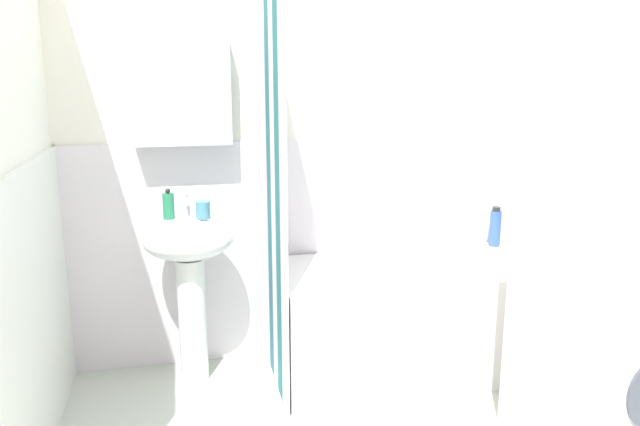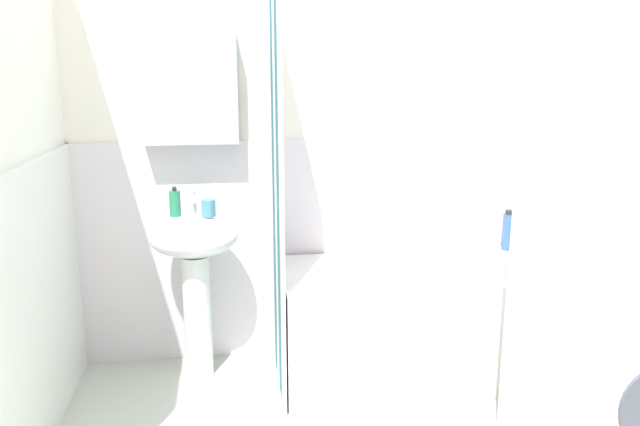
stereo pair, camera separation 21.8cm
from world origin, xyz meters
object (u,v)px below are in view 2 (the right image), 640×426
Objects in this scene: bathtub at (427,320)px; conditioner_bottle at (508,231)px; sink at (195,261)px; towel_folded at (399,271)px; soap_dispenser at (175,203)px; toothbrush_cup at (209,208)px; shampoo_bottle at (529,236)px; washer_dryer_stack at (617,273)px.

conditioner_bottle is at bearing 25.23° from bathtub.
sink is 1.02m from towel_folded.
soap_dispenser is (-0.09, 0.05, 0.29)m from sink.
soap_dispenser is 1.79× the size of toothbrush_cup.
toothbrush_cup is at bearing 14.86° from sink.
toothbrush_cup is 0.29× the size of towel_folded.
shampoo_bottle is at bearing 3.08° from sink.
washer_dryer_stack is (-0.23, -1.14, 0.17)m from shampoo_bottle.
bathtub is at bearing -8.50° from soap_dispenser.
toothbrush_cup is at bearing -177.46° from shampoo_bottle.
conditioner_bottle is (1.64, 0.09, -0.21)m from toothbrush_cup.
bathtub is 0.79m from shampoo_bottle.
toothbrush_cup is 1.86m from washer_dryer_stack.
bathtub is (1.18, -0.14, -0.33)m from sink.
shampoo_bottle is 0.95m from towel_folded.
towel_folded is 0.99m from washer_dryer_stack.
toothbrush_cup is 0.06× the size of bathtub.
toothbrush_cup is at bearing 159.95° from towel_folded.
towel_folded is (-0.20, -0.17, 0.34)m from bathtub.
washer_dryer_stack reaches higher than bathtub.
towel_folded is at bearing -20.05° from toothbrush_cup.
toothbrush_cup reaches higher than bathtub.
toothbrush_cup reaches higher than shampoo_bottle.
shampoo_bottle is 0.12m from conditioner_bottle.
sink reaches higher than towel_folded.
washer_dryer_stack is (1.69, -1.09, -0.09)m from soap_dispenser.
shampoo_bottle reaches higher than towel_folded.
bathtub is 8.79× the size of shampoo_bottle.
sink is 0.56× the size of bathtub.
toothbrush_cup is 0.37× the size of conditioner_bottle.
bathtub is at bearing -8.33° from toothbrush_cup.
conditioner_bottle is at bearing 3.24° from toothbrush_cup.
sink is 0.51× the size of washer_dryer_stack.
shampoo_bottle is (1.76, 0.08, -0.23)m from toothbrush_cup.
towel_folded is (0.90, -0.33, -0.27)m from toothbrush_cup.
toothbrush_cup reaches higher than sink.
washer_dryer_stack is at bearing -101.51° from shampoo_bottle.
sink is at bearing 147.01° from washer_dryer_stack.
shampoo_bottle is at bearing -7.25° from conditioner_bottle.
washer_dryer_stack reaches higher than conditioner_bottle.
shampoo_bottle is at bearing 25.24° from towel_folded.
shampoo_bottle is (1.83, 0.10, 0.03)m from sink.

